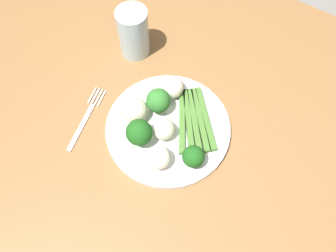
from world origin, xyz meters
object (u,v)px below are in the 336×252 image
(asparagus_bundle, at_px, (194,120))
(fork, at_px, (86,117))
(plate, at_px, (168,129))
(broccoli_back_right, at_px, (139,133))
(dining_table, at_px, (149,125))
(cauliflower_mid, at_px, (159,158))
(cauliflower_front, at_px, (173,87))
(cauliflower_edge, at_px, (164,129))
(cauliflower_outer_edge, at_px, (135,110))
(broccoli_left, at_px, (193,157))
(broccoli_front_left, at_px, (157,102))
(water_glass, at_px, (133,33))

(asparagus_bundle, distance_m, fork, 0.24)
(plate, relative_size, broccoli_back_right, 4.00)
(dining_table, height_order, broccoli_back_right, broccoli_back_right)
(plate, bearing_deg, cauliflower_mid, -70.15)
(cauliflower_mid, xyz_separation_m, fork, (-0.20, 0.01, -0.04))
(cauliflower_front, relative_size, cauliflower_edge, 1.08)
(cauliflower_front, xyz_separation_m, cauliflower_edge, (0.04, -0.10, -0.00))
(fork, bearing_deg, cauliflower_edge, -85.55)
(dining_table, distance_m, fork, 0.17)
(asparagus_bundle, bearing_deg, plate, -81.47)
(asparagus_bundle, relative_size, cauliflower_outer_edge, 2.82)
(broccoli_left, bearing_deg, cauliflower_outer_edge, 170.60)
(plate, relative_size, broccoli_front_left, 4.21)
(plate, distance_m, water_glass, 0.24)
(dining_table, bearing_deg, fork, -134.49)
(plate, bearing_deg, water_glass, 142.24)
(cauliflower_edge, relative_size, fork, 0.29)
(broccoli_left, bearing_deg, fork, -173.33)
(dining_table, height_order, fork, fork)
(dining_table, relative_size, broccoli_left, 25.03)
(broccoli_back_right, height_order, cauliflower_edge, broccoli_back_right)
(dining_table, bearing_deg, cauliflower_mid, -45.45)
(asparagus_bundle, bearing_deg, broccoli_back_right, -73.92)
(cauliflower_mid, bearing_deg, cauliflower_edge, 113.30)
(broccoli_front_left, xyz_separation_m, cauliflower_outer_edge, (-0.03, -0.04, -0.01))
(broccoli_left, bearing_deg, dining_table, 156.90)
(cauliflower_mid, bearing_deg, water_glass, 134.00)
(cauliflower_mid, bearing_deg, fork, 178.38)
(broccoli_left, xyz_separation_m, water_glass, (-0.27, 0.19, 0.02))
(dining_table, distance_m, cauliflower_front, 0.15)
(asparagus_bundle, height_order, broccoli_front_left, broccoli_front_left)
(broccoli_left, xyz_separation_m, cauliflower_outer_edge, (-0.16, 0.03, -0.00))
(broccoli_front_left, xyz_separation_m, water_glass, (-0.15, 0.12, 0.01))
(plate, bearing_deg, cauliflower_front, 115.71)
(broccoli_front_left, relative_size, water_glass, 0.51)
(broccoli_front_left, xyz_separation_m, fork, (-0.13, -0.10, -0.05))
(cauliflower_outer_edge, xyz_separation_m, cauliflower_front, (0.04, 0.09, -0.00))
(plate, bearing_deg, broccoli_back_right, -118.84)
(asparagus_bundle, relative_size, cauliflower_edge, 3.39)
(asparagus_bundle, xyz_separation_m, cauliflower_mid, (-0.01, -0.12, 0.02))
(plate, relative_size, cauliflower_mid, 5.54)
(dining_table, height_order, cauliflower_mid, cauliflower_mid)
(asparagus_bundle, height_order, cauliflower_mid, cauliflower_mid)
(plate, distance_m, fork, 0.19)
(cauliflower_outer_edge, bearing_deg, broccoli_left, -9.40)
(dining_table, bearing_deg, cauliflower_edge, -30.33)
(cauliflower_mid, bearing_deg, cauliflower_front, 112.85)
(cauliflower_mid, distance_m, water_glass, 0.31)
(dining_table, relative_size, water_glass, 11.10)
(broccoli_left, distance_m, cauliflower_mid, 0.07)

